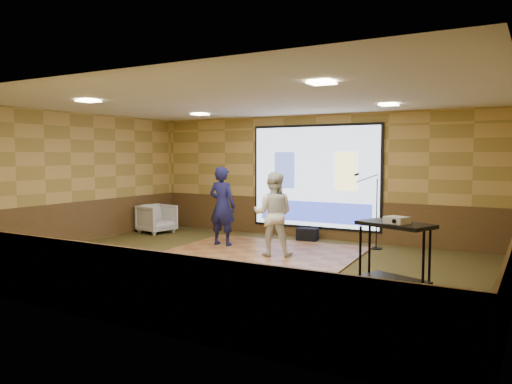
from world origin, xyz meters
The scene contains 18 objects.
ground centered at (0.00, 0.00, 0.00)m, with size 9.00×9.00×0.00m, color #323C1B.
room_shell centered at (0.00, 0.00, 2.09)m, with size 9.04×7.04×3.02m.
wainscot_back centered at (0.00, 3.48, 0.47)m, with size 9.00×0.04×0.95m, color #483618.
wainscot_front centered at (0.00, -3.48, 0.47)m, with size 9.00×0.04×0.95m, color #483618.
wainscot_left centered at (-4.48, 0.00, 0.47)m, with size 0.04×7.00×0.95m, color #483618.
projector_screen centered at (0.00, 3.44, 1.47)m, with size 3.32×0.06×2.52m.
downlight_nw centered at (-2.20, 1.80, 2.97)m, with size 0.32×0.32×0.02m, color beige.
downlight_ne centered at (2.20, 1.80, 2.97)m, with size 0.32×0.32×0.02m, color beige.
downlight_sw centered at (-2.20, -1.50, 2.97)m, with size 0.32×0.32×0.02m, color beige.
downlight_se centered at (2.20, -1.50, 2.97)m, with size 0.32×0.32×0.02m, color beige.
dance_floor centered at (-0.19, 1.30, 0.01)m, with size 3.84×2.93×0.03m, color #996538.
player_left centered at (-1.34, 1.43, 0.90)m, with size 0.64×0.42×1.75m, color #14153F.
player_right centered at (0.17, 0.98, 0.86)m, with size 0.81×0.63×1.66m, color silver.
av_table centered at (3.01, -0.73, 0.78)m, with size 1.02×0.54×1.08m.
projector centered at (3.05, -0.82, 1.13)m, with size 0.29×0.24×0.10m, color white.
mic_stand centered at (1.65, 2.83, 0.49)m, with size 0.64×0.26×1.64m.
banquet_chair centered at (-3.90, 2.18, 0.37)m, with size 0.79×0.82×0.74m, color gray.
duffel_bag centered at (-0.02, 3.07, 0.15)m, with size 0.47×0.31×0.29m, color black.
Camera 1 is at (4.77, -7.70, 2.02)m, focal length 35.00 mm.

